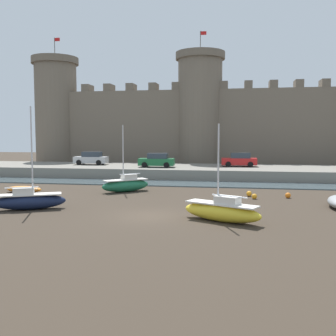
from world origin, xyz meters
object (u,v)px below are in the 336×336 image
at_px(car_quay_centre_west, 157,160).
at_px(sailboat_near_channel_right, 222,211).
at_px(rowboat_foreground_right, 24,189).
at_px(mooring_buoy_off_centre, 254,196).
at_px(mooring_buoy_near_channel, 288,195).
at_px(car_quay_west, 239,160).
at_px(mooring_buoy_mid_mud, 249,194).
at_px(sailboat_midflat_centre, 126,184).
at_px(car_quay_east, 91,158).
at_px(sailboat_foreground_centre, 29,200).

bearing_deg(car_quay_centre_west, sailboat_near_channel_right, -69.59).
relative_size(rowboat_foreground_right, mooring_buoy_off_centre, 7.82).
distance_m(sailboat_near_channel_right, mooring_buoy_near_channel, 10.43).
bearing_deg(car_quay_west, mooring_buoy_mid_mud, -87.48).
xyz_separation_m(sailboat_midflat_centre, sailboat_near_channel_right, (8.66, -10.47, -0.02)).
height_order(mooring_buoy_mid_mud, car_quay_centre_west, car_quay_centre_west).
bearing_deg(car_quay_centre_west, mooring_buoy_mid_mud, -51.12).
bearing_deg(car_quay_west, mooring_buoy_near_channel, -76.77).
relative_size(sailboat_near_channel_right, car_quay_west, 1.34).
xyz_separation_m(car_quay_centre_west, car_quay_east, (-8.91, 2.37, 0.00)).
bearing_deg(car_quay_centre_west, car_quay_west, 14.95).
bearing_deg(sailboat_midflat_centre, car_quay_west, 55.37).
height_order(mooring_buoy_near_channel, car_quay_centre_west, car_quay_centre_west).
bearing_deg(sailboat_near_channel_right, mooring_buoy_near_channel, 62.45).
height_order(sailboat_near_channel_right, car_quay_east, sailboat_near_channel_right).
bearing_deg(mooring_buoy_mid_mud, car_quay_east, 141.91).
bearing_deg(sailboat_foreground_centre, mooring_buoy_mid_mud, 29.35).
height_order(sailboat_foreground_centre, mooring_buoy_off_centre, sailboat_foreground_centre).
distance_m(sailboat_near_channel_right, car_quay_centre_west, 23.73).
height_order(sailboat_near_channel_right, mooring_buoy_near_channel, sailboat_near_channel_right).
xyz_separation_m(sailboat_midflat_centre, sailboat_foreground_centre, (-4.07, -9.01, -0.01)).
bearing_deg(mooring_buoy_mid_mud, car_quay_west, 92.52).
height_order(sailboat_midflat_centre, car_quay_centre_west, sailboat_midflat_centre).
bearing_deg(car_quay_east, rowboat_foreground_right, -89.96).
bearing_deg(mooring_buoy_near_channel, car_quay_east, 145.13).
relative_size(sailboat_near_channel_right, mooring_buoy_near_channel, 12.76).
height_order(sailboat_midflat_centre, mooring_buoy_near_channel, sailboat_midflat_centre).
relative_size(sailboat_midflat_centre, sailboat_near_channel_right, 1.03).
xyz_separation_m(rowboat_foreground_right, sailboat_near_channel_right, (17.16, -8.50, 0.32)).
relative_size(mooring_buoy_off_centre, car_quay_centre_west, 0.10).
bearing_deg(car_quay_west, sailboat_near_channel_right, -92.74).
relative_size(sailboat_near_channel_right, mooring_buoy_off_centre, 13.49).
distance_m(rowboat_foreground_right, sailboat_near_channel_right, 19.15).
distance_m(rowboat_foreground_right, car_quay_west, 24.54).
bearing_deg(mooring_buoy_off_centre, rowboat_foreground_right, 179.56).
xyz_separation_m(rowboat_foreground_right, car_quay_east, (-0.01, 16.07, 1.69)).
distance_m(sailboat_near_channel_right, car_quay_east, 30.00).
bearing_deg(car_quay_east, mooring_buoy_near_channel, -34.87).
distance_m(rowboat_foreground_right, car_quay_centre_west, 16.42).
bearing_deg(sailboat_foreground_centre, sailboat_near_channel_right, -6.56).
height_order(mooring_buoy_mid_mud, car_quay_east, car_quay_east).
bearing_deg(car_quay_east, sailboat_near_channel_right, -55.06).
bearing_deg(mooring_buoy_off_centre, sailboat_midflat_centre, 168.95).
distance_m(sailboat_foreground_centre, car_quay_east, 23.57).
xyz_separation_m(sailboat_foreground_centre, mooring_buoy_near_channel, (17.55, 7.78, -0.41)).
bearing_deg(car_quay_east, mooring_buoy_mid_mud, -38.09).
distance_m(car_quay_centre_west, car_quay_east, 9.22).
distance_m(mooring_buoy_off_centre, car_quay_west, 16.50).
relative_size(sailboat_foreground_centre, car_quay_west, 1.64).
relative_size(car_quay_west, car_quay_east, 1.00).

